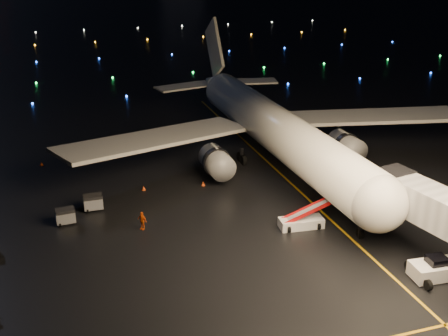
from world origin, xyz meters
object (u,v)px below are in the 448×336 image
Objects in this scene: belt_loader at (302,213)px; crew_c at (142,221)px; airliner at (267,99)px; pushback_tug at (436,267)px; baggage_cart_0 at (93,202)px; baggage_cart_1 at (65,216)px.

belt_loader is 15.32m from crew_c.
belt_loader is (-3.97, -19.41, -6.03)m from airliner.
pushback_tug is at bearing -54.40° from belt_loader.
crew_c is 0.97× the size of baggage_cart_0.
crew_c is 1.02× the size of baggage_cart_1.
belt_loader is 3.27× the size of baggage_cart_0.
airliner is 29.42× the size of baggage_cart_1.
pushback_tug is 13.26m from belt_loader.
crew_c is (-18.67, -15.12, -6.62)m from airliner.
airliner reaches higher than baggage_cart_0.
crew_c reaches higher than baggage_cart_1.
airliner is at bearing 99.21° from pushback_tug.
baggage_cart_1 is (-28.33, 19.19, -0.20)m from pushback_tug.
baggage_cart_1 is (-21.64, 7.76, -0.74)m from belt_loader.
airliner is at bearing 22.14° from baggage_cart_0.
baggage_cart_0 is 1.05× the size of baggage_cart_1.
pushback_tug is 33.31m from baggage_cart_0.
baggage_cart_0 is (-22.72, -9.34, -6.73)m from airliner.
baggage_cart_0 reaches higher than baggage_cart_1.
belt_loader is at bearing -23.84° from baggage_cart_1.
pushback_tug reaches higher than baggage_cart_0.
airliner is 28.94m from baggage_cart_1.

